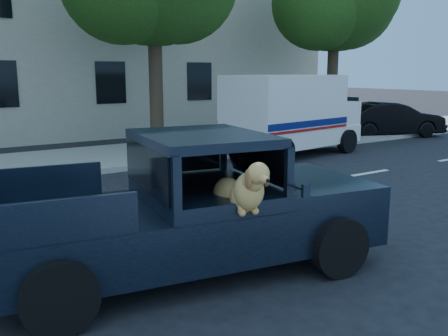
% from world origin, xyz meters
% --- Properties ---
extents(ground, '(120.00, 120.00, 0.00)m').
position_xyz_m(ground, '(0.00, 0.00, 0.00)').
color(ground, black).
rests_on(ground, ground).
extents(lane_stripes, '(21.60, 0.14, 0.01)m').
position_xyz_m(lane_stripes, '(2.00, 3.40, 0.01)').
color(lane_stripes, silver).
rests_on(lane_stripes, ground).
extents(building_main, '(26.00, 6.00, 9.00)m').
position_xyz_m(building_main, '(3.00, 16.50, 4.50)').
color(building_main, beige).
rests_on(building_main, ground).
extents(pickup_truck, '(5.41, 3.03, 1.85)m').
position_xyz_m(pickup_truck, '(0.75, 0.43, 0.62)').
color(pickup_truck, black).
rests_on(pickup_truck, ground).
extents(mail_truck, '(4.86, 2.91, 2.52)m').
position_xyz_m(mail_truck, '(8.33, 6.83, 1.10)').
color(mail_truck, silver).
rests_on(mail_truck, ground).
extents(parked_sedan, '(3.01, 4.51, 1.41)m').
position_xyz_m(parked_sedan, '(14.71, 7.93, 0.70)').
color(parked_sedan, black).
rests_on(parked_sedan, ground).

